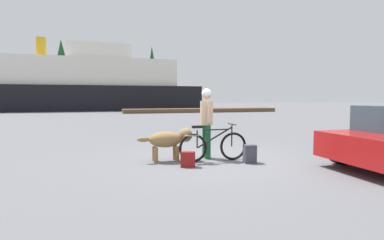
{
  "coord_description": "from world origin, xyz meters",
  "views": [
    {
      "loc": [
        -2.62,
        -6.86,
        1.52
      ],
      "look_at": [
        -0.12,
        1.7,
        0.86
      ],
      "focal_mm": 28.24,
      "sensor_mm": 36.0,
      "label": 1
    }
  ],
  "objects_px": {
    "dog": "(169,140)",
    "ferry_boat": "(76,86)",
    "bicycle": "(213,146)",
    "handbag_pannier": "(188,159)",
    "backpack": "(250,154)",
    "person_cyclist": "(207,116)"
  },
  "relations": [
    {
      "from": "person_cyclist",
      "to": "handbag_pannier",
      "type": "bearing_deg",
      "value": -131.35
    },
    {
      "from": "backpack",
      "to": "handbag_pannier",
      "type": "bearing_deg",
      "value": 179.75
    },
    {
      "from": "dog",
      "to": "backpack",
      "type": "xyz_separation_m",
      "value": [
        1.77,
        -0.73,
        -0.31
      ]
    },
    {
      "from": "person_cyclist",
      "to": "handbag_pannier",
      "type": "xyz_separation_m",
      "value": [
        -0.71,
        -0.8,
        -0.89
      ]
    },
    {
      "from": "bicycle",
      "to": "ferry_boat",
      "type": "xyz_separation_m",
      "value": [
        -5.66,
        32.43,
        2.6
      ]
    },
    {
      "from": "bicycle",
      "to": "person_cyclist",
      "type": "xyz_separation_m",
      "value": [
        -0.02,
        0.41,
        0.69
      ]
    },
    {
      "from": "bicycle",
      "to": "dog",
      "type": "bearing_deg",
      "value": 162.07
    },
    {
      "from": "handbag_pannier",
      "to": "ferry_boat",
      "type": "xyz_separation_m",
      "value": [
        -4.93,
        32.83,
        2.81
      ]
    },
    {
      "from": "dog",
      "to": "ferry_boat",
      "type": "distance_m",
      "value": 32.54
    },
    {
      "from": "person_cyclist",
      "to": "backpack",
      "type": "height_order",
      "value": "person_cyclist"
    },
    {
      "from": "bicycle",
      "to": "person_cyclist",
      "type": "distance_m",
      "value": 0.8
    },
    {
      "from": "person_cyclist",
      "to": "ferry_boat",
      "type": "relative_size",
      "value": 0.06
    },
    {
      "from": "dog",
      "to": "handbag_pannier",
      "type": "bearing_deg",
      "value": -69.24
    },
    {
      "from": "backpack",
      "to": "handbag_pannier",
      "type": "xyz_separation_m",
      "value": [
        -1.5,
        0.01,
        -0.04
      ]
    },
    {
      "from": "bicycle",
      "to": "handbag_pannier",
      "type": "bearing_deg",
      "value": -151.56
    },
    {
      "from": "person_cyclist",
      "to": "backpack",
      "type": "distance_m",
      "value": 1.41
    },
    {
      "from": "bicycle",
      "to": "person_cyclist",
      "type": "relative_size",
      "value": 0.97
    },
    {
      "from": "handbag_pannier",
      "to": "ferry_boat",
      "type": "height_order",
      "value": "ferry_boat"
    },
    {
      "from": "handbag_pannier",
      "to": "person_cyclist",
      "type": "bearing_deg",
      "value": 48.65
    },
    {
      "from": "person_cyclist",
      "to": "backpack",
      "type": "relative_size",
      "value": 4.11
    },
    {
      "from": "dog",
      "to": "person_cyclist",
      "type": "bearing_deg",
      "value": 4.78
    },
    {
      "from": "dog",
      "to": "handbag_pannier",
      "type": "xyz_separation_m",
      "value": [
        0.27,
        -0.72,
        -0.35
      ]
    }
  ]
}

